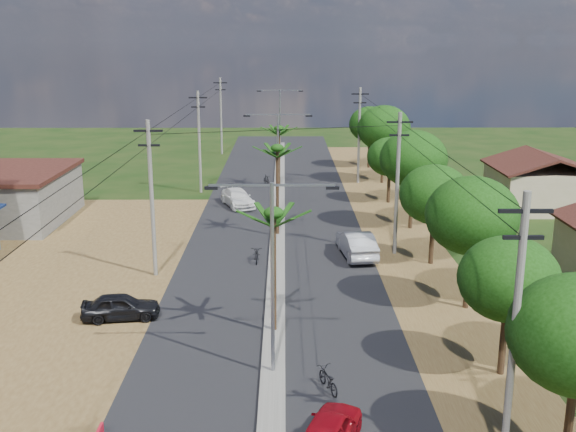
# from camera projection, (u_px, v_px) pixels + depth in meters

# --- Properties ---
(ground) EXTENTS (160.00, 160.00, 0.00)m
(ground) POSITION_uv_depth(u_px,v_px,m) (273.00, 374.00, 27.46)
(ground) COLOR black
(ground) RESTS_ON ground
(road) EXTENTS (12.00, 110.00, 0.04)m
(road) POSITION_uv_depth(u_px,v_px,m) (277.00, 259.00, 41.97)
(road) COLOR black
(road) RESTS_ON ground
(median) EXTENTS (1.00, 90.00, 0.18)m
(median) POSITION_uv_depth(u_px,v_px,m) (277.00, 243.00, 44.85)
(median) COLOR #605E56
(median) RESTS_ON ground
(dirt_shoulder_east) EXTENTS (5.00, 90.00, 0.03)m
(dirt_shoulder_east) POSITION_uv_depth(u_px,v_px,m) (413.00, 258.00, 42.01)
(dirt_shoulder_east) COLOR brown
(dirt_shoulder_east) RESTS_ON ground
(house_east_far) EXTENTS (7.60, 7.50, 4.60)m
(house_east_far) POSITION_uv_depth(u_px,v_px,m) (539.00, 179.00, 54.06)
(house_east_far) COLOR tan
(house_east_far) RESTS_ON ground
(tree_east_b) EXTENTS (4.00, 4.00, 5.83)m
(tree_east_b) POSITION_uv_depth(u_px,v_px,m) (509.00, 279.00, 26.47)
(tree_east_b) COLOR black
(tree_east_b) RESTS_ON ground
(tree_east_c) EXTENTS (4.60, 4.60, 6.83)m
(tree_east_c) POSITION_uv_depth(u_px,v_px,m) (472.00, 216.00, 33.05)
(tree_east_c) COLOR black
(tree_east_c) RESTS_ON ground
(tree_east_d) EXTENTS (4.20, 4.20, 6.13)m
(tree_east_d) POSITION_uv_depth(u_px,v_px,m) (434.00, 194.00, 39.96)
(tree_east_d) COLOR black
(tree_east_d) RESTS_ON ground
(tree_east_e) EXTENTS (4.80, 4.80, 7.14)m
(tree_east_e) POSITION_uv_depth(u_px,v_px,m) (413.00, 159.00, 47.51)
(tree_east_e) COLOR black
(tree_east_e) RESTS_ON ground
(tree_east_f) EXTENTS (3.80, 3.80, 5.52)m
(tree_east_f) POSITION_uv_depth(u_px,v_px,m) (390.00, 157.00, 55.55)
(tree_east_f) COLOR black
(tree_east_f) RESTS_ON ground
(tree_east_g) EXTENTS (5.00, 5.00, 7.38)m
(tree_east_g) POSITION_uv_depth(u_px,v_px,m) (384.00, 128.00, 62.95)
(tree_east_g) COLOR black
(tree_east_g) RESTS_ON ground
(tree_east_h) EXTENTS (4.40, 4.40, 6.52)m
(tree_east_h) POSITION_uv_depth(u_px,v_px,m) (370.00, 124.00, 70.84)
(tree_east_h) COLOR black
(tree_east_h) RESTS_ON ground
(palm_median_near) EXTENTS (2.00, 2.00, 6.15)m
(palm_median_near) POSITION_uv_depth(u_px,v_px,m) (274.00, 218.00, 29.93)
(palm_median_near) COLOR black
(palm_median_near) RESTS_ON ground
(palm_median_mid) EXTENTS (2.00, 2.00, 6.55)m
(palm_median_mid) POSITION_uv_depth(u_px,v_px,m) (277.00, 152.00, 45.32)
(palm_median_mid) COLOR black
(palm_median_mid) RESTS_ON ground
(palm_median_far) EXTENTS (2.00, 2.00, 5.85)m
(palm_median_far) POSITION_uv_depth(u_px,v_px,m) (279.00, 131.00, 60.96)
(palm_median_far) COLOR black
(palm_median_far) RESTS_ON ground
(streetlight_near) EXTENTS (5.10, 0.18, 8.00)m
(streetlight_near) POSITION_uv_depth(u_px,v_px,m) (272.00, 263.00, 26.25)
(streetlight_near) COLOR gray
(streetlight_near) RESTS_ON ground
(streetlight_mid) EXTENTS (5.10, 0.18, 8.00)m
(streetlight_mid) POSITION_uv_depth(u_px,v_px,m) (278.00, 156.00, 50.43)
(streetlight_mid) COLOR gray
(streetlight_mid) RESTS_ON ground
(streetlight_far) EXTENTS (5.10, 0.18, 8.00)m
(streetlight_far) POSITION_uv_depth(u_px,v_px,m) (280.00, 119.00, 74.62)
(streetlight_far) COLOR gray
(streetlight_far) RESTS_ON ground
(utility_pole_w_b) EXTENTS (1.60, 0.24, 9.00)m
(utility_pole_w_b) POSITION_uv_depth(u_px,v_px,m) (152.00, 195.00, 37.83)
(utility_pole_w_b) COLOR #605E56
(utility_pole_w_b) RESTS_ON ground
(utility_pole_w_c) EXTENTS (1.60, 0.24, 9.00)m
(utility_pole_w_c) POSITION_uv_depth(u_px,v_px,m) (199.00, 140.00, 59.11)
(utility_pole_w_c) COLOR #605E56
(utility_pole_w_c) RESTS_ON ground
(utility_pole_w_d) EXTENTS (1.60, 0.24, 9.00)m
(utility_pole_w_d) POSITION_uv_depth(u_px,v_px,m) (221.00, 114.00, 79.43)
(utility_pole_w_d) COLOR #605E56
(utility_pole_w_d) RESTS_ON ground
(utility_pole_e_a) EXTENTS (1.60, 0.24, 9.00)m
(utility_pole_e_a) POSITION_uv_depth(u_px,v_px,m) (515.00, 327.00, 20.49)
(utility_pole_e_a) COLOR #605E56
(utility_pole_e_a) RESTS_ON ground
(utility_pole_e_b) EXTENTS (1.60, 0.24, 9.00)m
(utility_pole_e_b) POSITION_uv_depth(u_px,v_px,m) (397.00, 181.00, 41.78)
(utility_pole_e_b) COLOR #605E56
(utility_pole_e_b) RESTS_ON ground
(utility_pole_e_c) EXTENTS (1.60, 0.24, 9.00)m
(utility_pole_e_c) POSITION_uv_depth(u_px,v_px,m) (359.00, 133.00, 63.06)
(utility_pole_e_c) COLOR #605E56
(utility_pole_e_c) RESTS_ON ground
(car_red_near) EXTENTS (2.78, 4.13, 1.31)m
(car_red_near) POSITION_uv_depth(u_px,v_px,m) (329.00, 431.00, 22.30)
(car_red_near) COLOR maroon
(car_red_near) RESTS_ON ground
(car_silver_mid) EXTENTS (2.32, 5.14, 1.64)m
(car_silver_mid) POSITION_uv_depth(u_px,v_px,m) (357.00, 244.00, 42.17)
(car_silver_mid) COLOR #A7A9AF
(car_silver_mid) RESTS_ON ground
(car_white_far) EXTENTS (3.45, 5.06, 1.36)m
(car_white_far) POSITION_uv_depth(u_px,v_px,m) (238.00, 198.00, 55.03)
(car_white_far) COLOR silver
(car_white_far) RESTS_ON ground
(car_parked_dark) EXTENTS (3.93, 2.02, 1.28)m
(car_parked_dark) POSITION_uv_depth(u_px,v_px,m) (121.00, 307.00, 32.73)
(car_parked_dark) COLOR black
(car_parked_dark) RESTS_ON ground
(moto_rider_east) EXTENTS (1.13, 1.78, 0.88)m
(moto_rider_east) POSITION_uv_depth(u_px,v_px,m) (328.00, 381.00, 26.06)
(moto_rider_east) COLOR black
(moto_rider_east) RESTS_ON ground
(moto_rider_west_a) EXTENTS (0.72, 1.90, 0.99)m
(moto_rider_west_a) POSITION_uv_depth(u_px,v_px,m) (257.00, 254.00, 41.31)
(moto_rider_west_a) COLOR black
(moto_rider_west_a) RESTS_ON ground
(moto_rider_west_b) EXTENTS (0.97, 1.59, 0.92)m
(moto_rider_west_b) POSITION_uv_depth(u_px,v_px,m) (267.00, 180.00, 63.20)
(moto_rider_west_b) COLOR black
(moto_rider_west_b) RESTS_ON ground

